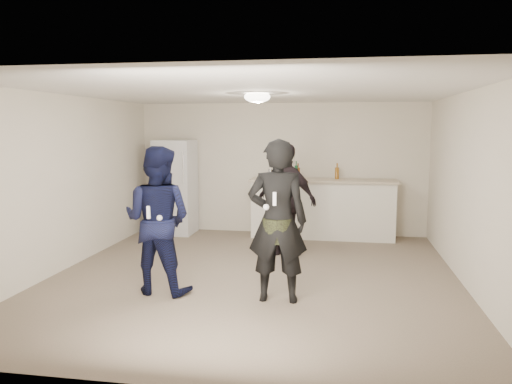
% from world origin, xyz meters
% --- Properties ---
extents(floor, '(6.00, 6.00, 0.00)m').
position_xyz_m(floor, '(0.00, 0.00, 0.00)').
color(floor, '#6B5B4C').
rests_on(floor, ground).
extents(ceiling, '(6.00, 6.00, 0.00)m').
position_xyz_m(ceiling, '(0.00, 0.00, 2.50)').
color(ceiling, silver).
rests_on(ceiling, wall_back).
extents(wall_back, '(6.00, 0.00, 6.00)m').
position_xyz_m(wall_back, '(0.00, 3.00, 1.25)').
color(wall_back, beige).
rests_on(wall_back, floor).
extents(wall_front, '(6.00, 0.00, 6.00)m').
position_xyz_m(wall_front, '(0.00, -3.00, 1.25)').
color(wall_front, beige).
rests_on(wall_front, floor).
extents(wall_left, '(0.00, 6.00, 6.00)m').
position_xyz_m(wall_left, '(-2.75, 0.00, 1.25)').
color(wall_left, beige).
rests_on(wall_left, floor).
extents(wall_right, '(0.00, 6.00, 6.00)m').
position_xyz_m(wall_right, '(2.75, 0.00, 1.25)').
color(wall_right, beige).
rests_on(wall_right, floor).
extents(counter, '(2.60, 0.56, 1.05)m').
position_xyz_m(counter, '(0.83, 2.67, 0.53)').
color(counter, silver).
rests_on(counter, floor).
extents(counter_top, '(2.68, 0.64, 0.04)m').
position_xyz_m(counter_top, '(0.83, 2.67, 1.07)').
color(counter_top, '#BBA891').
rests_on(counter_top, counter).
extents(fridge, '(0.70, 0.70, 1.80)m').
position_xyz_m(fridge, '(-1.98, 2.60, 0.90)').
color(fridge, silver).
rests_on(fridge, floor).
extents(fridge_handle, '(0.02, 0.02, 0.60)m').
position_xyz_m(fridge_handle, '(-1.70, 2.23, 1.30)').
color(fridge_handle, silver).
rests_on(fridge_handle, fridge).
extents(ceiling_dome, '(0.36, 0.36, 0.16)m').
position_xyz_m(ceiling_dome, '(0.00, 0.30, 2.45)').
color(ceiling_dome, white).
rests_on(ceiling_dome, ceiling).
extents(shaker, '(0.08, 0.08, 0.17)m').
position_xyz_m(shaker, '(-0.17, 2.75, 1.18)').
color(shaker, '#B6B6BB').
rests_on(shaker, counter_top).
extents(man, '(0.95, 0.77, 1.81)m').
position_xyz_m(man, '(-1.06, -0.79, 0.91)').
color(man, '#0E133A').
rests_on(man, floor).
extents(woman, '(0.72, 0.49, 1.91)m').
position_xyz_m(woman, '(0.44, -0.87, 0.95)').
color(woman, black).
rests_on(woman, floor).
extents(camo_shorts, '(0.34, 0.34, 0.28)m').
position_xyz_m(camo_shorts, '(0.44, -0.87, 0.85)').
color(camo_shorts, '#2A3417').
rests_on(camo_shorts, woman).
extents(spectator, '(1.13, 0.88, 1.80)m').
position_xyz_m(spectator, '(0.31, 1.23, 0.90)').
color(spectator, black).
rests_on(spectator, floor).
extents(remote_man, '(0.04, 0.04, 0.15)m').
position_xyz_m(remote_man, '(-1.06, -1.07, 1.05)').
color(remote_man, white).
rests_on(remote_man, man).
extents(nunchuk_man, '(0.07, 0.07, 0.07)m').
position_xyz_m(nunchuk_man, '(-0.94, -1.04, 0.98)').
color(nunchuk_man, silver).
rests_on(nunchuk_man, man).
extents(remote_woman, '(0.04, 0.04, 0.15)m').
position_xyz_m(remote_woman, '(0.44, -1.12, 1.25)').
color(remote_woman, white).
rests_on(remote_woman, woman).
extents(nunchuk_woman, '(0.07, 0.07, 0.07)m').
position_xyz_m(nunchuk_woman, '(0.34, -1.09, 1.15)').
color(nunchuk_woman, white).
rests_on(nunchuk_woman, woman).
extents(bottle_cluster, '(1.07, 0.31, 0.26)m').
position_xyz_m(bottle_cluster, '(0.49, 2.66, 1.20)').
color(bottle_cluster, '#925715').
rests_on(bottle_cluster, counter_top).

